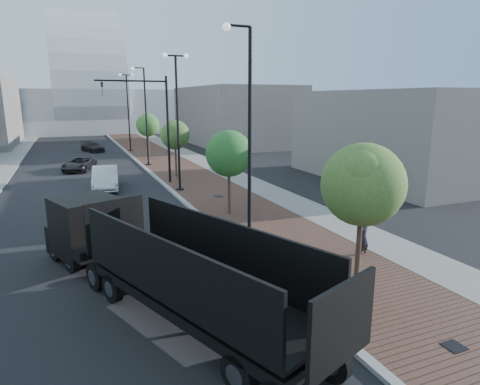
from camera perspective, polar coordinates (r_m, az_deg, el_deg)
name	(u,v)px	position (r m, az deg, el deg)	size (l,w,h in m)	color
sidewalk	(165,156)	(46.98, -10.48, 5.04)	(7.00, 140.00, 0.12)	#4C2D23
concrete_strip	(188,155)	(47.62, -7.30, 5.27)	(2.40, 140.00, 0.13)	slate
curb	(133,158)	(46.38, -14.72, 4.75)	(0.30, 140.00, 0.14)	gray
dump_truck	(129,253)	(14.45, -15.18, -8.21)	(6.84, 13.17, 3.00)	black
white_sedan	(105,178)	(30.93, -18.28, 1.97)	(1.73, 4.96, 1.63)	silver
dark_car_mid	(79,164)	(39.72, -21.56, 3.73)	(2.04, 4.42, 1.23)	black
dark_car_far	(92,147)	(53.65, -19.93, 6.03)	(1.67, 4.11, 1.19)	black
pedestrian	(363,237)	(17.51, 16.81, -5.97)	(0.62, 0.41, 1.71)	black
streetlight_1	(247,149)	(17.06, 1.01, 6.13)	(1.44, 0.56, 9.21)	black
streetlight_2	(178,122)	(28.41, -8.70, 9.70)	(1.72, 0.56, 9.28)	black
streetlight_3	(145,121)	(40.14, -13.11, 9.75)	(1.44, 0.56, 9.21)	black
streetlight_4	(128,112)	(51.99, -15.34, 10.82)	(1.72, 0.56, 9.28)	black
traffic_mast	(156,118)	(31.13, -11.72, 10.15)	(5.09, 0.20, 8.00)	black
tree_0	(363,185)	(12.68, 16.87, 1.04)	(2.52, 2.49, 5.14)	#382619
tree_1	(229,154)	(22.22, -1.48, 5.45)	(2.55, 2.53, 4.74)	#382619
tree_2	(175,135)	(33.62, -9.00, 7.95)	(2.41, 2.37, 4.72)	#382619
tree_3	(148,125)	(45.32, -12.71, 9.18)	(2.50, 2.46, 4.86)	#382619
convention_center	(88,100)	(90.61, -20.45, 11.96)	(50.00, 30.00, 50.00)	#B3B9BE
commercial_block_ne	(234,115)	(59.88, -0.83, 10.71)	(12.00, 22.00, 8.00)	#615C57
commercial_block_e	(397,135)	(35.37, 21.03, 7.47)	(10.00, 16.00, 7.00)	slate
utility_cover_0	(454,346)	(12.56, 27.74, -18.48)	(0.50, 0.50, 0.02)	black
utility_cover_1	(309,254)	(17.26, 9.57, -8.43)	(0.50, 0.50, 0.02)	black
utility_cover_2	(218,196)	(26.76, -3.03, -0.53)	(0.50, 0.50, 0.02)	black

